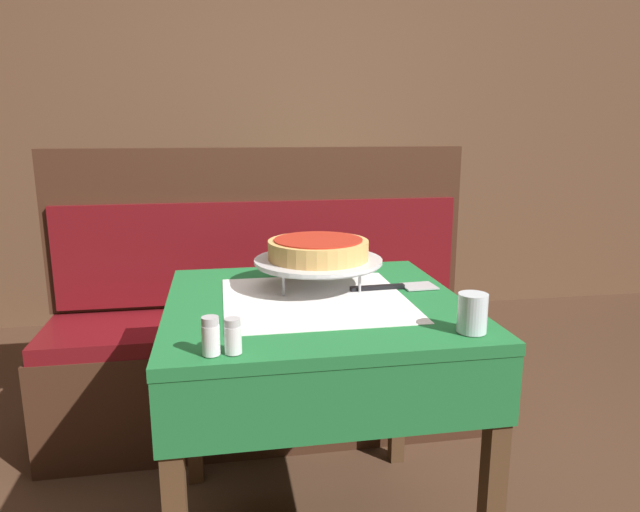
% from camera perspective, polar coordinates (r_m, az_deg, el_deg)
% --- Properties ---
extents(dining_table_front, '(0.81, 0.81, 0.77)m').
position_cam_1_polar(dining_table_front, '(1.63, -0.48, -8.29)').
color(dining_table_front, '#1E6B33').
rests_on(dining_table_front, ground_plane).
extents(dining_table_rear, '(0.74, 0.74, 0.78)m').
position_cam_1_polar(dining_table_rear, '(3.27, 0.19, 2.63)').
color(dining_table_rear, '#1E6B33').
rests_on(dining_table_rear, ground_plane).
extents(booth_bench, '(1.74, 0.46, 1.16)m').
position_cam_1_polar(booth_bench, '(2.40, -5.31, -9.07)').
color(booth_bench, '#3D2316').
rests_on(booth_bench, ground_plane).
extents(back_wall_panel, '(6.00, 0.04, 2.40)m').
position_cam_1_polar(back_wall_panel, '(3.73, -6.24, 12.10)').
color(back_wall_panel, brown).
rests_on(back_wall_panel, ground_plane).
extents(pizza_pan_stand, '(0.38, 0.38, 0.09)m').
position_cam_1_polar(pizza_pan_stand, '(1.67, -0.18, -0.61)').
color(pizza_pan_stand, '#ADADB2').
rests_on(pizza_pan_stand, dining_table_front).
extents(deep_dish_pizza, '(0.29, 0.29, 0.06)m').
position_cam_1_polar(deep_dish_pizza, '(1.67, -0.18, 0.72)').
color(deep_dish_pizza, tan).
rests_on(deep_dish_pizza, pizza_pan_stand).
extents(pizza_server, '(0.26, 0.09, 0.01)m').
position_cam_1_polar(pizza_server, '(1.71, 7.61, -3.08)').
color(pizza_server, '#BCBCC1').
rests_on(pizza_server, dining_table_front).
extents(water_glass_near, '(0.07, 0.07, 0.09)m').
position_cam_1_polar(water_glass_near, '(1.37, 15.00, -5.52)').
color(water_glass_near, silver).
rests_on(water_glass_near, dining_table_front).
extents(salt_shaker, '(0.04, 0.04, 0.08)m').
position_cam_1_polar(salt_shaker, '(1.22, -10.88, -7.87)').
color(salt_shaker, silver).
rests_on(salt_shaker, dining_table_front).
extents(pepper_shaker, '(0.04, 0.04, 0.08)m').
position_cam_1_polar(pepper_shaker, '(1.22, -8.70, -7.92)').
color(pepper_shaker, silver).
rests_on(pepper_shaker, dining_table_front).
extents(napkin_holder, '(0.10, 0.05, 0.09)m').
position_cam_1_polar(napkin_holder, '(1.94, 0.67, 0.21)').
color(napkin_holder, '#B2B2B7').
rests_on(napkin_holder, dining_table_front).
extents(condiment_caddy, '(0.13, 0.13, 0.18)m').
position_cam_1_polar(condiment_caddy, '(3.30, -1.52, 5.53)').
color(condiment_caddy, black).
rests_on(condiment_caddy, dining_table_rear).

